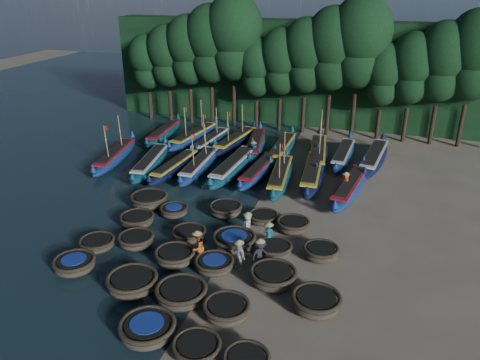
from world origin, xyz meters
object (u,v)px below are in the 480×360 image
(long_boat_6, at_px, (280,176))
(fisherman_6, at_px, (345,183))
(coracle_24, at_px, (293,225))
(fisherman_1, at_px, (269,234))
(coracle_8, at_px, (226,310))
(long_boat_2, at_px, (175,166))
(long_boat_5, at_px, (259,170))
(long_boat_10, at_px, (194,136))
(fisherman_5, at_px, (254,151))
(coracle_6, at_px, (132,282))
(coracle_10, at_px, (97,243))
(coracle_2, at_px, (147,329))
(fisherman_2, at_px, (197,247))
(long_boat_1, at_px, (151,162))
(long_boat_11, at_px, (211,141))
(coracle_9, at_px, (316,302))
(long_boat_8, at_px, (350,187))
(coracle_17, at_px, (234,241))
(coracle_16, at_px, (189,234))
(long_boat_9, at_px, (164,133))
(fisherman_3, at_px, (260,254))
(coracle_3, at_px, (197,348))
(coracle_22, at_px, (226,209))
(long_boat_7, at_px, (312,173))
(long_boat_13, at_px, (255,144))
(long_boat_12, at_px, (235,141))
(coracle_15, at_px, (137,219))
(long_boat_0, at_px, (115,156))
(coracle_14, at_px, (273,276))
(coracle_21, at_px, (174,211))
(long_boat_4, at_px, (233,166))
(long_boat_15, at_px, (318,153))
(coracle_11, at_px, (136,240))
(coracle_20, at_px, (149,200))
(long_boat_16, at_px, (343,155))
(coracle_19, at_px, (321,252))
(coracle_7, at_px, (181,293))
(fisherman_0, at_px, (248,224))
(long_boat_17, at_px, (374,158))
(fisherman_4, at_px, (239,254))
(coracle_5, at_px, (75,264))
(long_boat_3, at_px, (200,165))

(long_boat_6, relative_size, fisherman_6, 4.65)
(coracle_24, xyz_separation_m, fisherman_1, (-0.93, -2.22, 0.45))
(coracle_8, xyz_separation_m, long_boat_2, (-9.09, 14.61, 0.05))
(long_boat_5, bearing_deg, long_boat_10, 147.24)
(long_boat_2, relative_size, fisherman_5, 4.17)
(coracle_6, xyz_separation_m, coracle_10, (-3.67, 2.72, -0.09))
(coracle_2, relative_size, fisherman_2, 1.21)
(long_boat_1, xyz_separation_m, long_boat_11, (2.59, 6.31, -0.04))
(coracle_9, distance_m, long_boat_8, 12.93)
(coracle_17, bearing_deg, coracle_16, 177.68)
(long_boat_9, bearing_deg, long_boat_6, -32.68)
(fisherman_3, bearing_deg, coracle_3, -153.11)
(coracle_22, distance_m, fisherman_1, 4.60)
(long_boat_7, distance_m, long_boat_13, 7.55)
(long_boat_6, distance_m, long_boat_12, 8.56)
(coracle_24, relative_size, long_boat_10, 0.28)
(coracle_15, distance_m, long_boat_0, 11.03)
(coracle_14, height_order, coracle_21, coracle_14)
(long_boat_4, bearing_deg, long_boat_15, 43.35)
(coracle_11, bearing_deg, long_boat_5, 71.37)
(coracle_15, xyz_separation_m, coracle_20, (-0.49, 2.51, 0.08))
(long_boat_11, xyz_separation_m, long_boat_13, (4.06, 0.09, 0.05))
(long_boat_16, bearing_deg, coracle_19, -85.61)
(long_boat_12, bearing_deg, long_boat_1, -115.65)
(coracle_16, xyz_separation_m, long_boat_9, (-9.33, 16.20, 0.15))
(coracle_7, height_order, long_boat_11, long_boat_11)
(coracle_16, bearing_deg, long_boat_12, 98.29)
(long_boat_9, bearing_deg, long_boat_8, -26.67)
(coracle_22, height_order, long_boat_0, long_boat_0)
(fisherman_0, distance_m, fisherman_2, 3.72)
(fisherman_5, bearing_deg, long_boat_9, -64.83)
(long_boat_0, height_order, long_boat_15, long_boat_15)
(coracle_3, distance_m, long_boat_7, 18.66)
(coracle_3, xyz_separation_m, coracle_10, (-8.16, 5.70, 0.00))
(long_boat_17, height_order, fisherman_3, fisherman_3)
(fisherman_2, bearing_deg, coracle_15, -107.75)
(coracle_10, height_order, long_boat_4, long_boat_4)
(long_boat_15, bearing_deg, long_boat_4, -147.22)
(coracle_14, relative_size, long_boat_6, 0.29)
(coracle_6, distance_m, fisherman_3, 6.39)
(fisherman_2, bearing_deg, fisherman_4, 102.88)
(coracle_3, distance_m, fisherman_5, 21.43)
(coracle_6, bearing_deg, coracle_7, -2.33)
(coracle_19, bearing_deg, long_boat_6, 115.01)
(coracle_6, bearing_deg, coracle_11, 116.19)
(coracle_19, bearing_deg, long_boat_13, 117.12)
(coracle_15, xyz_separation_m, long_boat_2, (-1.28, 8.27, 0.11))
(coracle_9, relative_size, coracle_19, 1.20)
(coracle_5, height_order, coracle_8, coracle_8)
(long_boat_3, height_order, fisherman_1, long_boat_3)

